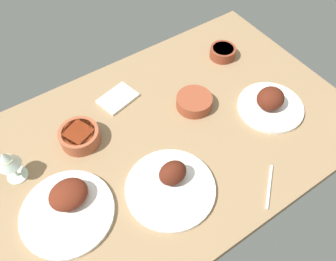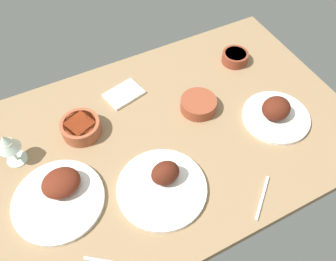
{
  "view_description": "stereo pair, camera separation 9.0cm",
  "coord_description": "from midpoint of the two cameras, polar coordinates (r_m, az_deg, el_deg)",
  "views": [
    {
      "loc": [
        -40.95,
        -60.55,
        105.45
      ],
      "look_at": [
        0.0,
        0.0,
        6.0
      ],
      "focal_mm": 36.16,
      "sensor_mm": 36.0,
      "label": 1
    },
    {
      "loc": [
        -33.21,
        -65.12,
        105.45
      ],
      "look_at": [
        0.0,
        0.0,
        6.0
      ],
      "focal_mm": 36.16,
      "sensor_mm": 36.0,
      "label": 2
    }
  ],
  "objects": [
    {
      "name": "bowl_cream",
      "position": [
        1.53,
        12.92,
        11.93
      ],
      "size": [
        11.14,
        11.14,
        4.64
      ],
      "color": "brown",
      "rests_on": "dining_table"
    },
    {
      "name": "wine_glass",
      "position": [
        1.2,
        -23.62,
        -2.17
      ],
      "size": [
        7.6,
        7.6,
        14.0
      ],
      "color": "silver",
      "rests_on": "dining_table"
    },
    {
      "name": "bowl_sauce",
      "position": [
        1.26,
        -12.53,
        0.45
      ],
      "size": [
        14.34,
        14.34,
        5.7
      ],
      "color": "#A35133",
      "rests_on": "dining_table"
    },
    {
      "name": "plate_center_main",
      "position": [
        1.35,
        19.57,
        2.68
      ],
      "size": [
        25.45,
        25.45,
        9.56
      ],
      "color": "white",
      "rests_on": "dining_table"
    },
    {
      "name": "plate_near_viewer",
      "position": [
        1.14,
        -15.66,
        -10.32
      ],
      "size": [
        29.55,
        29.55,
        8.02
      ],
      "color": "white",
      "rests_on": "dining_table"
    },
    {
      "name": "folded_napkin",
      "position": [
        1.37,
        -5.58,
        6.06
      ],
      "size": [
        16.44,
        13.33,
        1.2
      ],
      "primitive_type": "cube",
      "rotation": [
        0.0,
        0.0,
        0.23
      ],
      "color": "white",
      "rests_on": "dining_table"
    },
    {
      "name": "spoon_loose",
      "position": [
        1.17,
        17.77,
        -10.84
      ],
      "size": [
        13.15,
        11.36,
        0.8
      ],
      "primitive_type": "cube",
      "rotation": [
        0.0,
        0.0,
        3.85
      ],
      "color": "silver",
      "rests_on": "dining_table"
    },
    {
      "name": "plate_far_side",
      "position": [
        1.12,
        1.44,
        -9.12
      ],
      "size": [
        29.78,
        29.78,
        9.35
      ],
      "color": "white",
      "rests_on": "dining_table"
    },
    {
      "name": "dining_table",
      "position": [
        1.27,
        2.03,
        -1.17
      ],
      "size": [
        140.0,
        90.0,
        4.0
      ],
      "primitive_type": "cube",
      "color": "#937551",
      "rests_on": "ground"
    },
    {
      "name": "bowl_soup",
      "position": [
        1.31,
        7.12,
        4.35
      ],
      "size": [
        13.91,
        13.91,
        4.8
      ],
      "color": "brown",
      "rests_on": "dining_table"
    }
  ]
}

